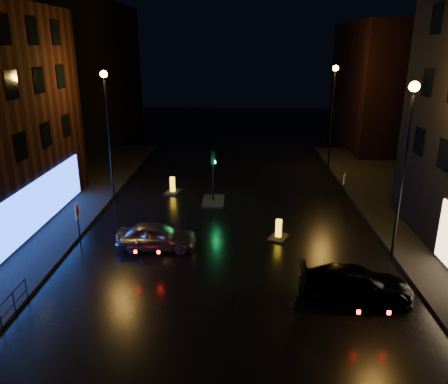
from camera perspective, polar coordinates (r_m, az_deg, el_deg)
The scene contains 13 objects.
ground at distance 16.30m, azimuth -0.03°, elevation -18.29°, with size 120.00×120.00×0.00m, color black.
building_far_left at distance 50.86m, azimuth -17.43°, elevation 14.61°, with size 8.00×16.00×14.00m, color black.
building_far_right at distance 47.47m, azimuth 20.40°, elevation 12.87°, with size 8.00×14.00×12.00m, color black.
street_lamp_lfar at distance 28.59m, azimuth -15.00°, elevation 9.46°, with size 0.44×0.44×8.37m.
street_lamp_rnear at distance 20.83m, azimuth 22.71°, elevation 5.45°, with size 0.44×0.44×8.37m.
street_lamp_rfar at distance 36.04m, azimuth 14.05°, elevation 11.30°, with size 0.44×0.44×8.37m.
traffic_signal at distance 28.63m, azimuth -1.41°, elevation -0.35°, with size 1.40×2.40×3.45m.
silver_hatchback at distance 22.35m, azimuth -8.77°, elevation -5.69°, with size 1.60×3.98×1.36m, color #A1A3A8.
dark_sedan at distance 18.77m, azimuth 16.83°, elevation -11.37°, with size 1.85×4.54×1.32m, color black.
bollard_near at distance 23.54m, azimuth 7.12°, elevation -5.50°, with size 1.27×1.47×1.08m.
bollard_far at distance 30.69m, azimuth -6.71°, elevation 0.34°, with size 1.09×1.45×1.15m.
road_sign_left at distance 23.06m, azimuth -18.60°, elevation -2.88°, with size 0.12×0.56×2.31m.
road_sign_right at distance 29.01m, azimuth 15.40°, elevation 1.34°, with size 0.23×0.47×2.03m.
Camera 1 is at (0.48, -13.04, 9.77)m, focal length 35.00 mm.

